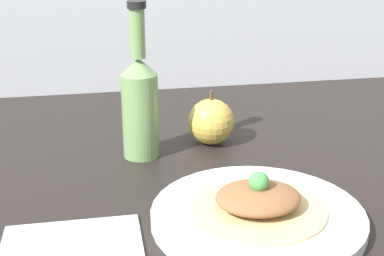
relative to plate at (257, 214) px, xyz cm
name	(u,v)px	position (x,y,z in cm)	size (l,w,h in cm)	color
ground_plane	(192,189)	(-6.01, 15.15, -3.12)	(180.00, 110.00, 4.00)	black
plate	(257,214)	(0.00, 0.00, 0.00)	(29.06, 29.06, 2.10)	white
plated_food	(258,200)	(0.00, 0.00, 2.19)	(18.45, 18.45, 5.65)	#D6BC7F
cider_bottle	(140,102)	(-12.99, 26.00, 8.78)	(6.30, 6.30, 26.81)	#729E5B
apple	(211,122)	(0.33, 29.30, 3.15)	(8.52, 8.52, 10.15)	gold
napkin	(72,241)	(-24.74, -0.65, -0.72)	(17.72, 10.63, 0.80)	#B7BCC6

